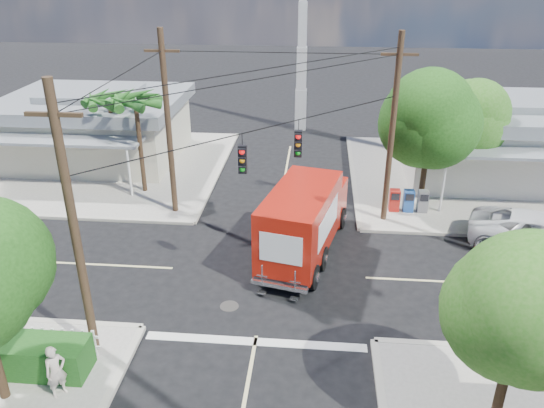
# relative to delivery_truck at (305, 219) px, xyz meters

# --- Properties ---
(ground) EXTENTS (120.00, 120.00, 0.00)m
(ground) POSITION_rel_delivery_truck_xyz_m (-1.42, -1.79, -1.64)
(ground) COLOR black
(ground) RESTS_ON ground
(sidewalk_ne) EXTENTS (14.12, 14.12, 0.14)m
(sidewalk_ne) POSITION_rel_delivery_truck_xyz_m (9.46, 9.09, -1.57)
(sidewalk_ne) COLOR gray
(sidewalk_ne) RESTS_ON ground
(sidewalk_nw) EXTENTS (14.12, 14.12, 0.14)m
(sidewalk_nw) POSITION_rel_delivery_truck_xyz_m (-12.30, 9.09, -1.57)
(sidewalk_nw) COLOR gray
(sidewalk_nw) RESTS_ON ground
(road_markings) EXTENTS (32.00, 32.00, 0.01)m
(road_markings) POSITION_rel_delivery_truck_xyz_m (-1.42, -3.27, -1.64)
(road_markings) COLOR beige
(road_markings) RESTS_ON ground
(building_ne) EXTENTS (11.80, 10.20, 4.50)m
(building_ne) POSITION_rel_delivery_truck_xyz_m (11.08, 10.17, 0.68)
(building_ne) COLOR white
(building_ne) RESTS_ON sidewalk_ne
(building_nw) EXTENTS (10.80, 10.20, 4.30)m
(building_nw) POSITION_rel_delivery_truck_xyz_m (-13.42, 10.67, 0.58)
(building_nw) COLOR beige
(building_nw) RESTS_ON sidewalk_nw
(radio_tower) EXTENTS (0.80, 0.80, 17.00)m
(radio_tower) POSITION_rel_delivery_truck_xyz_m (-0.92, 18.21, 4.00)
(radio_tower) COLOR silver
(radio_tower) RESTS_ON ground
(tree_ne_front) EXTENTS (4.21, 4.14, 6.66)m
(tree_ne_front) POSITION_rel_delivery_truck_xyz_m (5.79, 4.96, 3.12)
(tree_ne_front) COLOR #422D1C
(tree_ne_front) RESTS_ON sidewalk_ne
(tree_ne_back) EXTENTS (3.77, 3.66, 5.82)m
(tree_ne_back) POSITION_rel_delivery_truck_xyz_m (8.39, 7.16, 2.54)
(tree_ne_back) COLOR #422D1C
(tree_ne_back) RESTS_ON sidewalk_ne
(tree_se) EXTENTS (3.67, 3.54, 5.62)m
(tree_se) POSITION_rel_delivery_truck_xyz_m (5.59, -9.04, 2.40)
(tree_se) COLOR #422D1C
(tree_se) RESTS_ON sidewalk_se
(palm_nw_front) EXTENTS (3.01, 3.08, 5.59)m
(palm_nw_front) POSITION_rel_delivery_truck_xyz_m (-8.92, 5.71, 3.40)
(palm_nw_front) COLOR #422D1C
(palm_nw_front) RESTS_ON sidewalk_nw
(palm_nw_back) EXTENTS (3.01, 3.08, 5.19)m
(palm_nw_back) POSITION_rel_delivery_truck_xyz_m (-10.92, 7.21, 3.03)
(palm_nw_back) COLOR #422D1C
(palm_nw_back) RESTS_ON sidewalk_nw
(utility_poles) EXTENTS (12.00, 10.68, 9.00)m
(utility_poles) POSITION_rel_delivery_truck_xyz_m (-3.00, -0.19, 3.03)
(utility_poles) COLOR #473321
(utility_poles) RESTS_ON ground
(picket_fence) EXTENTS (5.94, 0.06, 1.00)m
(picket_fence) POSITION_rel_delivery_truck_xyz_m (-9.22, -7.39, -0.96)
(picket_fence) COLOR silver
(picket_fence) RESTS_ON sidewalk_sw
(vending_boxes) EXTENTS (1.90, 0.50, 1.10)m
(vending_boxes) POSITION_rel_delivery_truck_xyz_m (5.08, 4.41, -0.95)
(vending_boxes) COLOR #AF1B14
(vending_boxes) RESTS_ON sidewalk_ne
(delivery_truck) EXTENTS (3.86, 7.78, 3.24)m
(delivery_truck) POSITION_rel_delivery_truck_xyz_m (0.00, 0.00, 0.00)
(delivery_truck) COLOR black
(delivery_truck) RESTS_ON ground
(parked_car) EXTENTS (6.68, 4.76, 1.69)m
(parked_car) POSITION_rel_delivery_truck_xyz_m (10.31, 1.00, -0.80)
(parked_car) COLOR silver
(parked_car) RESTS_ON ground
(pedestrian) EXTENTS (0.71, 0.73, 1.68)m
(pedestrian) POSITION_rel_delivery_truck_xyz_m (-6.84, -9.06, -0.66)
(pedestrian) COLOR beige
(pedestrian) RESTS_ON sidewalk_sw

